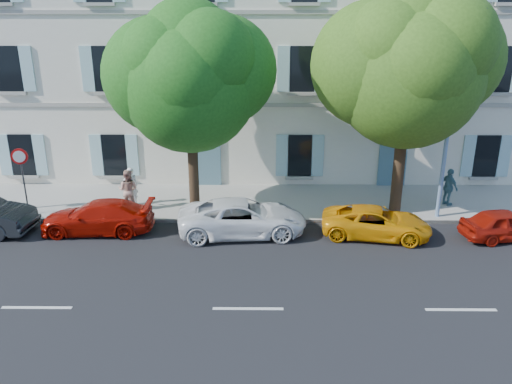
{
  "coord_description": "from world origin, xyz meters",
  "views": [
    {
      "loc": [
        0.34,
        -16.19,
        7.78
      ],
      "look_at": [
        0.17,
        2.0,
        1.4
      ],
      "focal_mm": 35.0,
      "sensor_mm": 36.0,
      "label": 1
    }
  ],
  "objects_px": {
    "pedestrian_c": "(449,187)",
    "pedestrian_b": "(128,190)",
    "car_white_coupe": "(242,217)",
    "road_sign": "(21,167)",
    "tree_left": "(190,84)",
    "tree_right": "(408,74)",
    "car_red_hatchback": "(506,224)",
    "pedestrian_a": "(131,186)",
    "street_lamp": "(453,105)",
    "car_red_coupe": "(98,217)",
    "car_yellow_supercar": "(376,222)"
  },
  "relations": [
    {
      "from": "pedestrian_b",
      "to": "pedestrian_c",
      "type": "xyz_separation_m",
      "value": [
        13.53,
        0.66,
        -0.06
      ]
    },
    {
      "from": "pedestrian_b",
      "to": "pedestrian_c",
      "type": "height_order",
      "value": "pedestrian_b"
    },
    {
      "from": "car_yellow_supercar",
      "to": "street_lamp",
      "type": "height_order",
      "value": "street_lamp"
    },
    {
      "from": "car_white_coupe",
      "to": "road_sign",
      "type": "distance_m",
      "value": 9.1
    },
    {
      "from": "tree_right",
      "to": "car_red_coupe",
      "type": "bearing_deg",
      "value": -171.55
    },
    {
      "from": "car_white_coupe",
      "to": "tree_left",
      "type": "height_order",
      "value": "tree_left"
    },
    {
      "from": "street_lamp",
      "to": "car_red_coupe",
      "type": "bearing_deg",
      "value": -174.99
    },
    {
      "from": "car_yellow_supercar",
      "to": "tree_right",
      "type": "xyz_separation_m",
      "value": [
        1.23,
        2.05,
        5.19
      ]
    },
    {
      "from": "street_lamp",
      "to": "pedestrian_a",
      "type": "xyz_separation_m",
      "value": [
        -12.71,
        1.4,
        -3.72
      ]
    },
    {
      "from": "car_white_coupe",
      "to": "tree_left",
      "type": "distance_m",
      "value": 5.44
    },
    {
      "from": "car_red_coupe",
      "to": "car_yellow_supercar",
      "type": "bearing_deg",
      "value": 87.45
    },
    {
      "from": "car_white_coupe",
      "to": "car_yellow_supercar",
      "type": "distance_m",
      "value": 5.01
    },
    {
      "from": "car_white_coupe",
      "to": "car_red_hatchback",
      "type": "relative_size",
      "value": 1.44
    },
    {
      "from": "car_white_coupe",
      "to": "car_red_coupe",
      "type": "bearing_deg",
      "value": 83.71
    },
    {
      "from": "car_white_coupe",
      "to": "pedestrian_c",
      "type": "height_order",
      "value": "pedestrian_c"
    },
    {
      "from": "tree_right",
      "to": "road_sign",
      "type": "relative_size",
      "value": 3.15
    },
    {
      "from": "pedestrian_b",
      "to": "car_yellow_supercar",
      "type": "bearing_deg",
      "value": 172.95
    },
    {
      "from": "car_red_coupe",
      "to": "pedestrian_a",
      "type": "height_order",
      "value": "pedestrian_a"
    },
    {
      "from": "car_red_hatchback",
      "to": "road_sign",
      "type": "xyz_separation_m",
      "value": [
        -18.6,
        1.89,
        1.58
      ]
    },
    {
      "from": "car_red_coupe",
      "to": "car_yellow_supercar",
      "type": "xyz_separation_m",
      "value": [
        10.53,
        -0.31,
        -0.05
      ]
    },
    {
      "from": "car_white_coupe",
      "to": "tree_right",
      "type": "distance_m",
      "value": 8.26
    },
    {
      "from": "car_white_coupe",
      "to": "tree_right",
      "type": "height_order",
      "value": "tree_right"
    },
    {
      "from": "tree_left",
      "to": "tree_right",
      "type": "xyz_separation_m",
      "value": [
        8.26,
        0.09,
        0.36
      ]
    },
    {
      "from": "car_red_hatchback",
      "to": "pedestrian_c",
      "type": "xyz_separation_m",
      "value": [
        -1.05,
        3.13,
        0.39
      ]
    },
    {
      "from": "tree_right",
      "to": "road_sign",
      "type": "bearing_deg",
      "value": -178.72
    },
    {
      "from": "pedestrian_a",
      "to": "tree_right",
      "type": "bearing_deg",
      "value": 152.4
    },
    {
      "from": "street_lamp",
      "to": "pedestrian_b",
      "type": "distance_m",
      "value": 13.23
    },
    {
      "from": "pedestrian_a",
      "to": "road_sign",
      "type": "bearing_deg",
      "value": -6.93
    },
    {
      "from": "car_white_coupe",
      "to": "pedestrian_a",
      "type": "relative_size",
      "value": 2.9
    },
    {
      "from": "road_sign",
      "to": "car_yellow_supercar",
      "type": "bearing_deg",
      "value": -7.07
    },
    {
      "from": "car_red_coupe",
      "to": "tree_right",
      "type": "relative_size",
      "value": 0.48
    },
    {
      "from": "car_red_coupe",
      "to": "street_lamp",
      "type": "xyz_separation_m",
      "value": [
        13.38,
        1.17,
        4.09
      ]
    },
    {
      "from": "tree_right",
      "to": "pedestrian_a",
      "type": "relative_size",
      "value": 5.28
    },
    {
      "from": "tree_right",
      "to": "road_sign",
      "type": "height_order",
      "value": "tree_right"
    },
    {
      "from": "car_yellow_supercar",
      "to": "road_sign",
      "type": "bearing_deg",
      "value": 92.59
    },
    {
      "from": "road_sign",
      "to": "street_lamp",
      "type": "distance_m",
      "value": 16.89
    },
    {
      "from": "car_yellow_supercar",
      "to": "street_lamp",
      "type": "bearing_deg",
      "value": -52.87
    },
    {
      "from": "pedestrian_c",
      "to": "pedestrian_b",
      "type": "bearing_deg",
      "value": 68.27
    },
    {
      "from": "tree_left",
      "to": "street_lamp",
      "type": "xyz_separation_m",
      "value": [
        9.88,
        -0.48,
        -0.69
      ]
    },
    {
      "from": "pedestrian_c",
      "to": "car_red_hatchback",
      "type": "bearing_deg",
      "value": 174.05
    },
    {
      "from": "car_red_coupe",
      "to": "car_white_coupe",
      "type": "distance_m",
      "value": 5.53
    },
    {
      "from": "pedestrian_a",
      "to": "street_lamp",
      "type": "bearing_deg",
      "value": 150.38
    },
    {
      "from": "car_red_coupe",
      "to": "street_lamp",
      "type": "relative_size",
      "value": 0.53
    },
    {
      "from": "car_yellow_supercar",
      "to": "pedestrian_c",
      "type": "distance_m",
      "value": 4.76
    },
    {
      "from": "pedestrian_b",
      "to": "car_red_coupe",
      "type": "bearing_deg",
      "value": 76.8
    },
    {
      "from": "car_red_coupe",
      "to": "car_yellow_supercar",
      "type": "relative_size",
      "value": 1.05
    },
    {
      "from": "car_red_hatchback",
      "to": "road_sign",
      "type": "bearing_deg",
      "value": 74.47
    },
    {
      "from": "road_sign",
      "to": "pedestrian_c",
      "type": "xyz_separation_m",
      "value": [
        17.55,
        1.24,
        -1.2
      ]
    },
    {
      "from": "car_white_coupe",
      "to": "road_sign",
      "type": "xyz_separation_m",
      "value": [
        -8.84,
        1.54,
        1.48
      ]
    },
    {
      "from": "car_red_coupe",
      "to": "road_sign",
      "type": "xyz_separation_m",
      "value": [
        -3.32,
        1.41,
        1.54
      ]
    }
  ]
}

